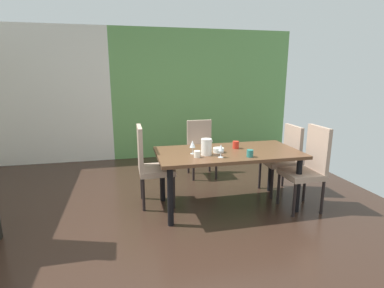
% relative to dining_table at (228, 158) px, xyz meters
% --- Properties ---
extents(ground_plane, '(5.96, 6.28, 0.02)m').
position_rel_dining_table_xyz_m(ground_plane, '(-0.77, -0.49, -0.66)').
color(ground_plane, '#302018').
extents(back_panel_interior, '(2.28, 0.10, 2.54)m').
position_rel_dining_table_xyz_m(back_panel_interior, '(-2.61, 2.61, 0.62)').
color(back_panel_interior, silver).
rests_on(back_panel_interior, ground_plane).
extents(garden_window_panel, '(3.68, 0.10, 2.54)m').
position_rel_dining_table_xyz_m(garden_window_panel, '(0.37, 2.61, 0.62)').
color(garden_window_panel, '#629752').
rests_on(garden_window_panel, ground_plane).
extents(dining_table, '(1.78, 0.90, 0.74)m').
position_rel_dining_table_xyz_m(dining_table, '(0.00, 0.00, 0.00)').
color(dining_table, brown).
rests_on(dining_table, ground_plane).
extents(chair_head_far, '(0.44, 0.45, 0.92)m').
position_rel_dining_table_xyz_m(chair_head_far, '(-0.02, 1.29, -0.13)').
color(chair_head_far, tan).
rests_on(chair_head_far, ground_plane).
extents(chair_right_far, '(0.44, 0.44, 0.97)m').
position_rel_dining_table_xyz_m(chair_right_far, '(0.95, 0.28, -0.11)').
color(chair_right_far, tan).
rests_on(chair_right_far, ground_plane).
extents(chair_right_near, '(0.44, 0.44, 1.06)m').
position_rel_dining_table_xyz_m(chair_right_near, '(0.96, -0.28, -0.08)').
color(chair_right_near, tan).
rests_on(chair_right_near, ground_plane).
extents(chair_left_far, '(0.45, 0.44, 1.05)m').
position_rel_dining_table_xyz_m(chair_left_far, '(-0.96, 0.28, -0.08)').
color(chair_left_far, tan).
rests_on(chair_left_far, ground_plane).
extents(wine_glass_left, '(0.07, 0.07, 0.16)m').
position_rel_dining_table_xyz_m(wine_glass_left, '(-0.46, -0.02, 0.20)').
color(wine_glass_left, silver).
rests_on(wine_glass_left, dining_table).
extents(wine_glass_front, '(0.06, 0.06, 0.16)m').
position_rel_dining_table_xyz_m(wine_glass_front, '(-0.18, -0.25, 0.20)').
color(wine_glass_front, silver).
rests_on(wine_glass_front, dining_table).
extents(serving_bowl_near_window, '(0.14, 0.14, 0.05)m').
position_rel_dining_table_xyz_m(serving_bowl_near_window, '(-0.13, -0.02, 0.11)').
color(serving_bowl_near_window, silver).
rests_on(serving_bowl_near_window, dining_table).
extents(cup_right, '(0.08, 0.08, 0.09)m').
position_rel_dining_table_xyz_m(cup_right, '(0.14, 0.11, 0.13)').
color(cup_right, red).
rests_on(cup_right, dining_table).
extents(cup_south, '(0.08, 0.08, 0.08)m').
position_rel_dining_table_xyz_m(cup_south, '(0.16, -0.31, 0.13)').
color(cup_south, '#28716A').
rests_on(cup_south, dining_table).
extents(cup_west, '(0.08, 0.08, 0.08)m').
position_rel_dining_table_xyz_m(cup_west, '(-0.45, -0.19, 0.12)').
color(cup_west, white).
rests_on(cup_west, dining_table).
extents(pitcher_corner, '(0.14, 0.13, 0.20)m').
position_rel_dining_table_xyz_m(pitcher_corner, '(-0.31, -0.11, 0.18)').
color(pitcher_corner, silver).
rests_on(pitcher_corner, dining_table).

